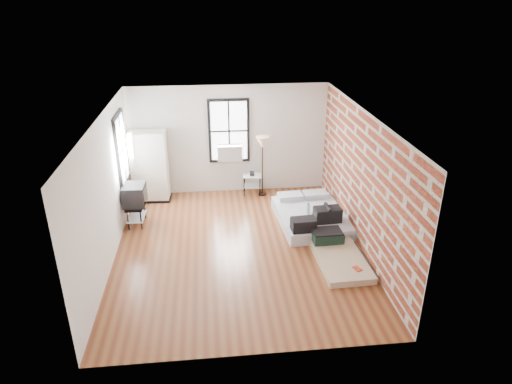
{
  "coord_description": "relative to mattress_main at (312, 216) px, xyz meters",
  "views": [
    {
      "loc": [
        -0.52,
        -8.12,
        4.96
      ],
      "look_at": [
        0.4,
        0.3,
        1.14
      ],
      "focal_mm": 32.0,
      "sensor_mm": 36.0,
      "label": 1
    }
  ],
  "objects": [
    {
      "name": "ground",
      "position": [
        -1.75,
        -0.96,
        -0.18
      ],
      "size": [
        6.0,
        6.0,
        0.0
      ],
      "primitive_type": "plane",
      "color": "#5F2C19",
      "rests_on": "ground"
    },
    {
      "name": "side_table",
      "position": [
        -1.19,
        1.76,
        0.23
      ],
      "size": [
        0.51,
        0.43,
        0.61
      ],
      "rotation": [
        0.0,
        0.0,
        -0.13
      ],
      "color": "black",
      "rests_on": "ground"
    },
    {
      "name": "mattress_main",
      "position": [
        0.0,
        0.0,
        0.0
      ],
      "size": [
        1.6,
        2.09,
        0.64
      ],
      "rotation": [
        0.0,
        0.0,
        0.07
      ],
      "color": "silver",
      "rests_on": "ground"
    },
    {
      "name": "floor_lamp",
      "position": [
        -0.93,
        1.69,
        1.16
      ],
      "size": [
        0.34,
        0.34,
        1.57
      ],
      "color": "black",
      "rests_on": "ground"
    },
    {
      "name": "tv_stand",
      "position": [
        -3.96,
        0.38,
        0.51
      ],
      "size": [
        0.5,
        0.7,
        0.96
      ],
      "rotation": [
        0.0,
        0.0,
        -0.04
      ],
      "color": "black",
      "rests_on": "ground"
    },
    {
      "name": "wardrobe",
      "position": [
        -3.75,
        1.69,
        0.72
      ],
      "size": [
        0.93,
        0.58,
        1.79
      ],
      "rotation": [
        0.0,
        0.0,
        -0.06
      ],
      "color": "black",
      "rests_on": "ground"
    },
    {
      "name": "room_shell",
      "position": [
        -1.51,
        -0.59,
        1.56
      ],
      "size": [
        5.02,
        6.02,
        2.8
      ],
      "color": "silver",
      "rests_on": "ground"
    },
    {
      "name": "mattress_bare",
      "position": [
        0.18,
        -1.51,
        -0.07
      ],
      "size": [
        0.94,
        1.72,
        0.37
      ],
      "rotation": [
        0.0,
        0.0,
        0.03
      ],
      "color": "#C5AE8E",
      "rests_on": "ground"
    }
  ]
}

